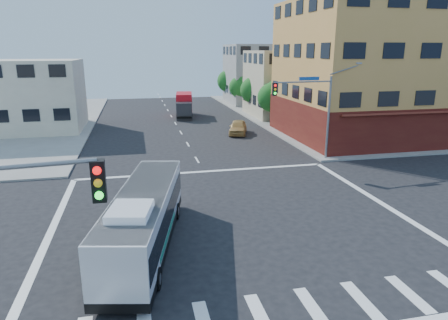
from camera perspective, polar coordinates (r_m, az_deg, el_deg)
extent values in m
plane|color=black|center=(22.06, 1.34, -8.76)|extent=(120.00, 120.00, 0.00)
cube|color=gray|center=(68.14, 23.60, 6.58)|extent=(50.00, 50.00, 0.15)
cube|color=#C98E48|center=(45.48, 21.10, 11.85)|extent=(18.00, 15.00, 14.00)
cube|color=#5B1E14|center=(45.98, 20.51, 5.64)|extent=(18.09, 15.08, 4.00)
cube|color=maroon|center=(40.05, 26.17, 6.05)|extent=(16.00, 1.60, 0.51)
cube|color=tan|center=(58.00, 9.84, 10.71)|extent=(12.00, 10.00, 9.00)
cube|color=gray|center=(71.10, 5.54, 12.09)|extent=(12.00, 10.00, 10.00)
cube|color=beige|center=(51.25, -26.44, 8.19)|extent=(12.00, 10.00, 8.00)
cylinder|color=gray|center=(34.58, 14.67, 5.71)|extent=(0.18, 0.18, 7.00)
cylinder|color=gray|center=(32.93, 11.29, 10.88)|extent=(5.01, 0.62, 0.12)
cube|color=black|center=(31.82, 7.23, 10.00)|extent=(0.32, 0.30, 1.00)
sphere|color=#FF0C0C|center=(31.63, 7.35, 10.51)|extent=(0.20, 0.20, 0.20)
sphere|color=yellow|center=(31.66, 7.33, 9.97)|extent=(0.20, 0.20, 0.20)
sphere|color=#19FF33|center=(31.69, 7.31, 9.43)|extent=(0.20, 0.20, 0.20)
cube|color=#164997|center=(33.16, 12.08, 11.31)|extent=(1.80, 0.22, 0.28)
cube|color=gray|center=(35.58, 18.67, 12.97)|extent=(0.50, 0.22, 0.14)
cube|color=black|center=(9.73, -17.48, -2.86)|extent=(0.32, 0.30, 1.00)
sphere|color=#FF0C0C|center=(9.49, -17.70, -1.45)|extent=(0.20, 0.20, 0.20)
sphere|color=yellow|center=(9.57, -17.55, -3.17)|extent=(0.20, 0.20, 0.20)
sphere|color=#19FF33|center=(9.67, -17.41, -4.86)|extent=(0.20, 0.20, 0.20)
cylinder|color=#392514|center=(51.01, 6.75, 6.20)|extent=(0.28, 0.28, 1.92)
sphere|color=#195A1C|center=(50.69, 6.84, 8.88)|extent=(3.60, 3.60, 3.60)
sphere|color=#195A1C|center=(50.45, 7.42, 9.86)|extent=(2.52, 2.52, 2.52)
cylinder|color=#392514|center=(58.53, 4.18, 7.48)|extent=(0.28, 0.28, 1.99)
sphere|color=#195A1C|center=(58.24, 4.23, 9.93)|extent=(3.80, 3.80, 3.80)
sphere|color=#195A1C|center=(57.99, 4.72, 10.84)|extent=(2.66, 2.66, 2.66)
cylinder|color=#392514|center=(66.18, 2.19, 8.38)|extent=(0.28, 0.28, 1.89)
sphere|color=#195A1C|center=(65.94, 2.21, 10.37)|extent=(3.40, 3.40, 3.40)
sphere|color=#195A1C|center=(65.68, 2.63, 11.09)|extent=(2.38, 2.38, 2.38)
cylinder|color=#392514|center=(73.88, 0.60, 9.18)|extent=(0.28, 0.28, 2.03)
sphere|color=#195A1C|center=(73.65, 0.61, 11.20)|extent=(4.00, 4.00, 4.00)
sphere|color=#195A1C|center=(73.38, 0.97, 11.97)|extent=(2.80, 2.80, 2.80)
cube|color=black|center=(19.45, -11.10, -10.96)|extent=(4.46, 10.83, 0.40)
cube|color=silver|center=(19.00, -11.27, -8.04)|extent=(4.44, 10.81, 2.51)
cube|color=black|center=(18.94, -11.29, -7.62)|extent=(4.42, 10.51, 1.10)
cube|color=black|center=(23.80, -8.95, -2.90)|extent=(2.03, 0.49, 1.19)
cube|color=#E5590C|center=(23.57, -9.03, -0.85)|extent=(1.66, 0.40, 0.25)
cube|color=silver|center=(18.57, -11.46, -4.63)|extent=(4.35, 10.59, 0.11)
cube|color=silver|center=(16.08, -13.28, -7.14)|extent=(1.95, 2.23, 0.32)
cube|color=#0B7351|center=(19.12, -14.81, -10.22)|extent=(1.05, 4.74, 0.25)
cube|color=#0B7351|center=(18.69, -7.95, -10.45)|extent=(1.05, 4.74, 0.25)
cylinder|color=black|center=(22.69, -12.17, -7.16)|extent=(0.45, 0.95, 0.92)
cylinder|color=#99999E|center=(22.71, -12.47, -7.15)|extent=(0.13, 0.46, 0.46)
cylinder|color=black|center=(22.35, -6.83, -7.26)|extent=(0.45, 0.95, 0.92)
cylinder|color=#99999E|center=(22.34, -6.52, -7.27)|extent=(0.13, 0.46, 0.46)
cylinder|color=black|center=(16.83, -16.94, -15.95)|extent=(0.45, 0.95, 0.92)
cylinder|color=#99999E|center=(16.87, -17.36, -15.92)|extent=(0.13, 0.46, 0.46)
cylinder|color=black|center=(16.38, -9.56, -16.40)|extent=(0.45, 0.95, 0.92)
cylinder|color=#99999E|center=(16.36, -9.12, -16.42)|extent=(0.13, 0.46, 0.46)
cube|color=#28292D|center=(53.97, -5.71, 6.95)|extent=(2.29, 2.22, 2.33)
cube|color=black|center=(53.08, -5.72, 7.20)|extent=(1.87, 0.31, 0.90)
cube|color=red|center=(57.24, -5.71, 8.16)|extent=(2.77, 5.25, 2.69)
cube|color=black|center=(56.37, -5.68, 6.62)|extent=(2.86, 7.36, 0.27)
cylinder|color=black|center=(54.27, -6.69, 6.21)|extent=(0.36, 0.92, 0.90)
cylinder|color=black|center=(54.25, -4.69, 6.26)|extent=(0.36, 0.92, 0.90)
cylinder|color=black|center=(56.84, -6.63, 6.62)|extent=(0.36, 0.92, 0.90)
cylinder|color=black|center=(56.82, -4.72, 6.67)|extent=(0.36, 0.92, 0.90)
cylinder|color=black|center=(59.05, -6.59, 6.95)|extent=(0.36, 0.92, 0.90)
cylinder|color=black|center=(59.03, -4.75, 7.00)|extent=(0.36, 0.92, 0.90)
imported|color=tan|center=(44.53, 2.01, 4.71)|extent=(3.15, 4.87, 1.54)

